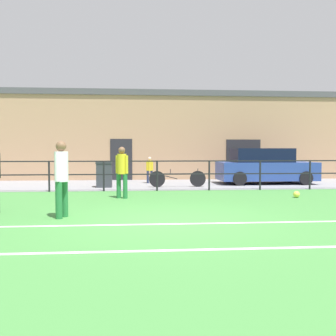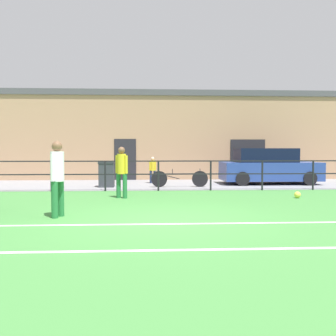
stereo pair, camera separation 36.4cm
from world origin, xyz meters
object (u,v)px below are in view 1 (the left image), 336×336
Objects in this scene: soccer_ball_match at (296,194)px; player_winger at (122,169)px; bicycle_parked_1 at (177,179)px; parked_car_red at (265,167)px; trash_bin_0 at (104,174)px; player_striker at (61,174)px; spectator_child at (150,168)px.

player_winger is at bearing 176.97° from soccer_ball_match.
bicycle_parked_1 is at bearing 134.37° from soccer_ball_match.
player_winger is 5.73m from soccer_ball_match.
parked_car_red reaches higher than trash_bin_0.
player_striker is 7.62m from soccer_ball_match.
spectator_child is at bearing 107.89° from player_winger.
player_winger is 1.58× the size of trash_bin_0.
soccer_ball_match is at bearing 117.01° from spectator_child.
spectator_child reaches higher than soccer_ball_match.
player_striker is at bearing -133.53° from parked_car_red.
spectator_child is (-4.59, 5.45, 0.60)m from soccer_ball_match.
soccer_ball_match is 0.17× the size of spectator_child.
parked_car_red reaches higher than bicycle_parked_1.
soccer_ball_match is (6.91, 3.08, -0.89)m from player_striker.
player_winger is at bearing 178.23° from player_striker.
spectator_child is 2.17m from bicycle_parked_1.
soccer_ball_match is at bearing -97.26° from parked_car_red.
bicycle_parked_1 is at bearing 107.03° from spectator_child.
bicycle_parked_1 is (3.39, 6.67, -0.63)m from player_striker.
player_striker reaches higher than bicycle_parked_1.
player_winger is at bearing -123.12° from bicycle_parked_1.
bicycle_parked_1 is (-4.13, -1.25, -0.41)m from parked_car_red.
trash_bin_0 is at bearing 176.88° from bicycle_parked_1.
parked_car_red is at bearing 65.53° from player_winger.
player_striker is 1.45× the size of spectator_child.
trash_bin_0 is at bearing 133.47° from player_winger.
parked_car_red is at bearing 82.74° from soccer_ball_match.
player_striker is 1.06× the size of player_winger.
player_winger is (1.24, 3.38, -0.06)m from player_striker.
player_striker is 6.86m from trash_bin_0.
parked_car_red is (5.21, -0.60, 0.07)m from spectator_child.
spectator_child is at bearing 41.35° from trash_bin_0.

